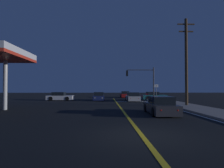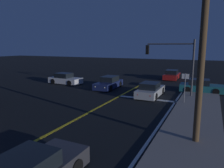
# 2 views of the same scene
# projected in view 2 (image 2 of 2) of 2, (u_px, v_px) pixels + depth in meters

# --- Properties ---
(sidewalk_right) EXTENTS (3.20, 39.33, 0.15)m
(sidewalk_right) POSITION_uv_depth(u_px,v_px,m) (185.00, 157.00, 8.96)
(sidewalk_right) COLOR gray
(sidewalk_right) RESTS_ON ground
(lane_line_center) EXTENTS (0.20, 37.15, 0.01)m
(lane_line_center) POSITION_uv_depth(u_px,v_px,m) (54.00, 131.00, 11.90)
(lane_line_center) COLOR gold
(lane_line_center) RESTS_ON ground
(lane_line_edge_right) EXTENTS (0.16, 37.15, 0.01)m
(lane_line_edge_right) POSITION_uv_depth(u_px,v_px,m) (142.00, 150.00, 9.75)
(lane_line_edge_right) COLOR white
(lane_line_edge_right) RESTS_ON ground
(stop_bar) EXTENTS (5.40, 0.50, 0.01)m
(stop_bar) POSITION_uv_depth(u_px,v_px,m) (147.00, 99.00, 19.17)
(stop_bar) COLOR white
(stop_bar) RESTS_ON ground
(car_side_waiting_white) EXTENTS (4.29, 2.03, 1.34)m
(car_side_waiting_white) POSITION_uv_depth(u_px,v_px,m) (65.00, 79.00, 26.82)
(car_side_waiting_white) COLOR silver
(car_side_waiting_white) RESTS_ON ground
(car_lead_oncoming_navy) EXTENTS (1.94, 4.47, 1.34)m
(car_lead_oncoming_navy) POSITION_uv_depth(u_px,v_px,m) (109.00, 83.00, 23.94)
(car_lead_oncoming_navy) COLOR navy
(car_lead_oncoming_navy) RESTS_ON ground
(car_following_oncoming_red) EXTENTS (1.93, 4.32, 1.34)m
(car_following_oncoming_red) POSITION_uv_depth(u_px,v_px,m) (172.00, 75.00, 30.53)
(car_following_oncoming_red) COLOR maroon
(car_following_oncoming_red) RESTS_ON ground
(car_distant_tail_teal) EXTENTS (4.31, 2.12, 1.34)m
(car_distant_tail_teal) POSITION_uv_depth(u_px,v_px,m) (201.00, 87.00, 21.91)
(car_distant_tail_teal) COLOR #195960
(car_distant_tail_teal) RESTS_ON ground
(car_parked_curb_silver) EXTENTS (1.91, 4.39, 1.34)m
(car_parked_curb_silver) POSITION_uv_depth(u_px,v_px,m) (150.00, 90.00, 20.12)
(car_parked_curb_silver) COLOR #B2B5BA
(car_parked_curb_silver) RESTS_ON ground
(traffic_signal_near_right) EXTENTS (4.50, 0.28, 5.29)m
(traffic_signal_near_right) POSITION_uv_depth(u_px,v_px,m) (174.00, 58.00, 19.84)
(traffic_signal_near_right) COLOR #38383D
(traffic_signal_near_right) RESTS_ON ground
(utility_pole_right) EXTENTS (1.89, 0.31, 9.57)m
(utility_pole_right) POSITION_uv_depth(u_px,v_px,m) (203.00, 40.00, 9.55)
(utility_pole_right) COLOR #4C3823
(utility_pole_right) RESTS_ON ground
(street_sign_corner) EXTENTS (0.56, 0.06, 2.56)m
(street_sign_corner) POSITION_uv_depth(u_px,v_px,m) (185.00, 84.00, 17.09)
(street_sign_corner) COLOR slate
(street_sign_corner) RESTS_ON ground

